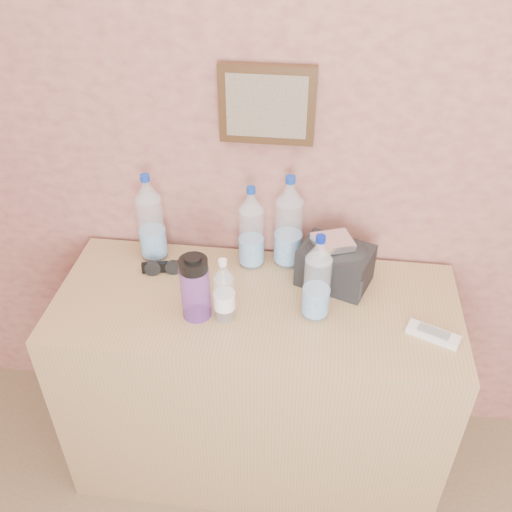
{
  "coord_description": "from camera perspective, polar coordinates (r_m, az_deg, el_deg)",
  "views": [
    {
      "loc": [
        -0.17,
        0.3,
        2.08
      ],
      "look_at": [
        -0.35,
        1.71,
        1.02
      ],
      "focal_mm": 40.0,
      "sensor_mm": 36.0,
      "label": 1
    }
  ],
  "objects": [
    {
      "name": "pet_large_d",
      "position": [
        1.76,
        6.13,
        -2.55
      ],
      "size": [
        0.08,
        0.08,
        0.3
      ],
      "rotation": [
        0.0,
        0.0,
        0.3
      ],
      "color": "white",
      "rests_on": "dresser"
    },
    {
      "name": "pet_large_b",
      "position": [
        1.96,
        3.28,
        2.99
      ],
      "size": [
        0.09,
        0.09,
        0.35
      ],
      "rotation": [
        0.0,
        0.0,
        -0.21
      ],
      "color": "silver",
      "rests_on": "dresser"
    },
    {
      "name": "pet_large_a",
      "position": [
        2.02,
        -10.48,
        3.35
      ],
      "size": [
        0.09,
        0.09,
        0.33
      ],
      "rotation": [
        0.0,
        0.0,
        0.34
      ],
      "color": "silver",
      "rests_on": "dresser"
    },
    {
      "name": "foil_packet",
      "position": [
        1.87,
        7.68,
        1.41
      ],
      "size": [
        0.15,
        0.14,
        0.03
      ],
      "primitive_type": "cube",
      "rotation": [
        0.0,
        0.0,
        0.37
      ],
      "color": "silver",
      "rests_on": "toiletry_bag"
    },
    {
      "name": "pet_large_c",
      "position": [
        1.96,
        -0.48,
        2.47
      ],
      "size": [
        0.08,
        0.08,
        0.31
      ],
      "rotation": [
        0.0,
        0.0,
        0.33
      ],
      "color": "silver",
      "rests_on": "dresser"
    },
    {
      "name": "toiletry_bag",
      "position": [
        1.93,
        7.94,
        -0.73
      ],
      "size": [
        0.27,
        0.23,
        0.16
      ],
      "primitive_type": null,
      "rotation": [
        0.0,
        0.0,
        -0.35
      ],
      "color": "black",
      "rests_on": "dresser"
    },
    {
      "name": "picture_frame",
      "position": [
        1.81,
        1.1,
        14.86
      ],
      "size": [
        0.3,
        0.03,
        0.25
      ],
      "primitive_type": null,
      "color": "#382311",
      "rests_on": "room_shell"
    },
    {
      "name": "sunglasses",
      "position": [
        2.02,
        -9.25,
        -1.09
      ],
      "size": [
        0.16,
        0.09,
        0.04
      ],
      "primitive_type": null,
      "rotation": [
        0.0,
        0.0,
        0.22
      ],
      "color": "black",
      "rests_on": "dresser"
    },
    {
      "name": "pet_small",
      "position": [
        1.76,
        -3.22,
        -3.7
      ],
      "size": [
        0.07,
        0.07,
        0.23
      ],
      "rotation": [
        0.0,
        0.0,
        0.24
      ],
      "color": "silver",
      "rests_on": "dresser"
    },
    {
      "name": "ac_remote",
      "position": [
        1.84,
        17.29,
        -7.51
      ],
      "size": [
        0.17,
        0.11,
        0.02
      ],
      "primitive_type": "cube",
      "rotation": [
        0.0,
        0.0,
        -0.41
      ],
      "color": "white",
      "rests_on": "dresser"
    },
    {
      "name": "dresser",
      "position": [
        2.18,
        -0.03,
        -12.77
      ],
      "size": [
        1.34,
        0.56,
        0.84
      ],
      "primitive_type": "cube",
      "color": "tan",
      "rests_on": "ground"
    },
    {
      "name": "nalgene_bottle",
      "position": [
        1.77,
        -6.1,
        -3.11
      ],
      "size": [
        0.09,
        0.09,
        0.23
      ],
      "rotation": [
        0.0,
        0.0,
        0.37
      ],
      "color": "purple",
      "rests_on": "dresser"
    }
  ]
}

